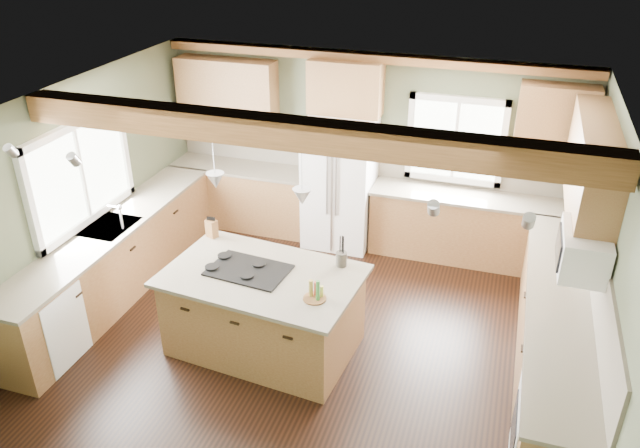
% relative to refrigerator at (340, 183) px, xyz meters
% --- Properties ---
extents(floor, '(5.60, 5.60, 0.00)m').
position_rel_refrigerator_xyz_m(floor, '(0.30, -2.12, -0.90)').
color(floor, black).
rests_on(floor, ground).
extents(ceiling, '(5.60, 5.60, 0.00)m').
position_rel_refrigerator_xyz_m(ceiling, '(0.30, -2.12, 1.70)').
color(ceiling, silver).
rests_on(ceiling, wall_back).
extents(wall_back, '(5.60, 0.00, 5.60)m').
position_rel_refrigerator_xyz_m(wall_back, '(0.30, 0.38, 0.40)').
color(wall_back, '#465039').
rests_on(wall_back, ground).
extents(wall_left, '(0.00, 5.00, 5.00)m').
position_rel_refrigerator_xyz_m(wall_left, '(-2.50, -2.12, 0.40)').
color(wall_left, '#465039').
rests_on(wall_left, ground).
extents(wall_right, '(0.00, 5.00, 5.00)m').
position_rel_refrigerator_xyz_m(wall_right, '(3.10, -2.12, 0.40)').
color(wall_right, '#465039').
rests_on(wall_right, ground).
extents(ceiling_beam, '(5.55, 0.26, 0.26)m').
position_rel_refrigerator_xyz_m(ceiling_beam, '(0.30, -2.50, 1.57)').
color(ceiling_beam, '#4F3016').
rests_on(ceiling_beam, ceiling).
extents(soffit_trim, '(5.55, 0.20, 0.10)m').
position_rel_refrigerator_xyz_m(soffit_trim, '(0.30, 0.28, 1.64)').
color(soffit_trim, '#4F3016').
rests_on(soffit_trim, ceiling).
extents(backsplash_back, '(5.58, 0.03, 0.58)m').
position_rel_refrigerator_xyz_m(backsplash_back, '(0.30, 0.36, 0.31)').
color(backsplash_back, brown).
rests_on(backsplash_back, wall_back).
extents(backsplash_right, '(0.03, 3.70, 0.58)m').
position_rel_refrigerator_xyz_m(backsplash_right, '(3.08, -2.07, 0.31)').
color(backsplash_right, brown).
rests_on(backsplash_right, wall_right).
extents(base_cab_back_left, '(2.02, 0.60, 0.88)m').
position_rel_refrigerator_xyz_m(base_cab_back_left, '(-1.49, 0.08, -0.46)').
color(base_cab_back_left, brown).
rests_on(base_cab_back_left, floor).
extents(counter_back_left, '(2.06, 0.64, 0.04)m').
position_rel_refrigerator_xyz_m(counter_back_left, '(-1.49, 0.08, 0.00)').
color(counter_back_left, brown).
rests_on(counter_back_left, base_cab_back_left).
extents(base_cab_back_right, '(2.62, 0.60, 0.88)m').
position_rel_refrigerator_xyz_m(base_cab_back_right, '(1.79, 0.08, -0.46)').
color(base_cab_back_right, brown).
rests_on(base_cab_back_right, floor).
extents(counter_back_right, '(2.66, 0.64, 0.04)m').
position_rel_refrigerator_xyz_m(counter_back_right, '(1.79, 0.08, 0.00)').
color(counter_back_right, brown).
rests_on(counter_back_right, base_cab_back_right).
extents(base_cab_left, '(0.60, 3.70, 0.88)m').
position_rel_refrigerator_xyz_m(base_cab_left, '(-2.20, -2.07, -0.46)').
color(base_cab_left, brown).
rests_on(base_cab_left, floor).
extents(counter_left, '(0.64, 3.74, 0.04)m').
position_rel_refrigerator_xyz_m(counter_left, '(-2.20, -2.07, 0.00)').
color(counter_left, brown).
rests_on(counter_left, base_cab_left).
extents(base_cab_right, '(0.60, 3.70, 0.88)m').
position_rel_refrigerator_xyz_m(base_cab_right, '(2.80, -2.07, -0.46)').
color(base_cab_right, brown).
rests_on(base_cab_right, floor).
extents(counter_right, '(0.64, 3.74, 0.04)m').
position_rel_refrigerator_xyz_m(counter_right, '(2.80, -2.07, 0.00)').
color(counter_right, brown).
rests_on(counter_right, base_cab_right).
extents(upper_cab_back_left, '(1.40, 0.35, 0.90)m').
position_rel_refrigerator_xyz_m(upper_cab_back_left, '(-1.69, 0.21, 1.05)').
color(upper_cab_back_left, brown).
rests_on(upper_cab_back_left, wall_back).
extents(upper_cab_over_fridge, '(0.96, 0.35, 0.70)m').
position_rel_refrigerator_xyz_m(upper_cab_over_fridge, '(-0.00, 0.21, 1.25)').
color(upper_cab_over_fridge, brown).
rests_on(upper_cab_over_fridge, wall_back).
extents(upper_cab_right, '(0.35, 2.20, 0.90)m').
position_rel_refrigerator_xyz_m(upper_cab_right, '(2.92, -1.22, 1.05)').
color(upper_cab_right, brown).
rests_on(upper_cab_right, wall_right).
extents(upper_cab_back_corner, '(0.90, 0.35, 0.90)m').
position_rel_refrigerator_xyz_m(upper_cab_back_corner, '(2.60, 0.21, 1.05)').
color(upper_cab_back_corner, brown).
rests_on(upper_cab_back_corner, wall_back).
extents(window_left, '(0.04, 1.60, 1.05)m').
position_rel_refrigerator_xyz_m(window_left, '(-2.48, -2.07, 0.65)').
color(window_left, white).
rests_on(window_left, wall_left).
extents(window_back, '(1.10, 0.04, 1.00)m').
position_rel_refrigerator_xyz_m(window_back, '(1.45, 0.36, 0.65)').
color(window_back, white).
rests_on(window_back, wall_back).
extents(sink, '(0.50, 0.65, 0.03)m').
position_rel_refrigerator_xyz_m(sink, '(-2.20, -2.07, 0.01)').
color(sink, '#262628').
rests_on(sink, counter_left).
extents(faucet, '(0.02, 0.02, 0.28)m').
position_rel_refrigerator_xyz_m(faucet, '(-2.02, -2.07, 0.15)').
color(faucet, '#B2B2B7').
rests_on(faucet, sink).
extents(dishwasher, '(0.60, 0.60, 0.84)m').
position_rel_refrigerator_xyz_m(dishwasher, '(-2.19, -3.37, -0.47)').
color(dishwasher, white).
rests_on(dishwasher, floor).
extents(oven, '(0.60, 0.72, 0.84)m').
position_rel_refrigerator_xyz_m(oven, '(2.79, -3.37, -0.47)').
color(oven, white).
rests_on(oven, floor).
extents(microwave, '(0.40, 0.70, 0.38)m').
position_rel_refrigerator_xyz_m(microwave, '(2.88, -2.17, 0.65)').
color(microwave, white).
rests_on(microwave, wall_right).
extents(pendant_left, '(0.18, 0.18, 0.16)m').
position_rel_refrigerator_xyz_m(pendant_left, '(-0.56, -2.45, 0.98)').
color(pendant_left, '#B2B2B7').
rests_on(pendant_left, ceiling).
extents(pendant_right, '(0.18, 0.18, 0.16)m').
position_rel_refrigerator_xyz_m(pendant_right, '(0.36, -2.54, 0.98)').
color(pendant_right, '#B2B2B7').
rests_on(pendant_right, ceiling).
extents(refrigerator, '(0.90, 0.74, 1.80)m').
position_rel_refrigerator_xyz_m(refrigerator, '(0.00, 0.00, 0.00)').
color(refrigerator, white).
rests_on(refrigerator, floor).
extents(island, '(1.96, 1.31, 0.88)m').
position_rel_refrigerator_xyz_m(island, '(-0.10, -2.50, -0.46)').
color(island, brown).
rests_on(island, floor).
extents(island_top, '(2.10, 1.45, 0.04)m').
position_rel_refrigerator_xyz_m(island_top, '(-0.10, -2.50, 0.00)').
color(island_top, brown).
rests_on(island_top, island).
extents(cooktop, '(0.85, 0.61, 0.02)m').
position_rel_refrigerator_xyz_m(cooktop, '(-0.25, -2.48, 0.03)').
color(cooktop, black).
rests_on(cooktop, island_top).
extents(knife_block, '(0.15, 0.13, 0.20)m').
position_rel_refrigerator_xyz_m(knife_block, '(-0.94, -1.93, 0.12)').
color(knife_block, brown).
rests_on(knife_block, island_top).
extents(utensil_crock, '(0.14, 0.14, 0.16)m').
position_rel_refrigerator_xyz_m(utensil_crock, '(0.62, -2.08, 0.10)').
color(utensil_crock, '#38312D').
rests_on(utensil_crock, island_top).
extents(bottle_tray, '(0.28, 0.28, 0.21)m').
position_rel_refrigerator_xyz_m(bottle_tray, '(0.55, -2.75, 0.12)').
color(bottle_tray, '#562D1A').
rests_on(bottle_tray, island_top).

